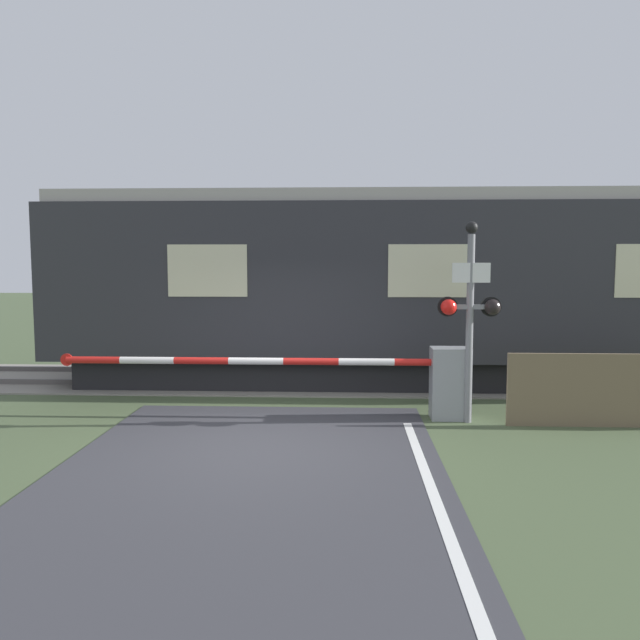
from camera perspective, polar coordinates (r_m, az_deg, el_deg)
name	(u,v)px	position (r m, az deg, el deg)	size (l,w,h in m)	color
ground_plane	(263,442)	(8.68, -5.24, -11.07)	(80.00, 80.00, 0.00)	#475638
track_bed	(292,379)	(12.95, -2.60, -5.46)	(36.00, 3.20, 0.13)	gray
train	(419,287)	(12.77, 9.05, 2.97)	(14.48, 2.96, 3.78)	black
crossing_barrier	(411,379)	(9.90, 8.29, -5.32)	(6.50, 0.44, 1.12)	gray
signal_post	(470,309)	(9.65, 13.56, 0.97)	(0.95, 0.26, 3.05)	gray
roadside_fence	(635,391)	(10.38, 26.87, -5.79)	(3.76, 0.06, 1.10)	#726047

